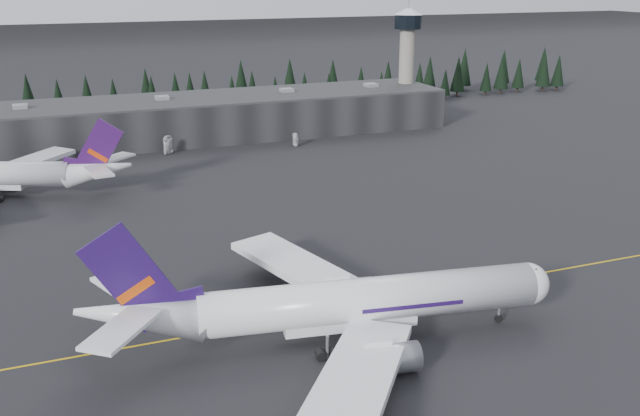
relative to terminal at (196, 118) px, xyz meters
name	(u,v)px	position (x,y,z in m)	size (l,w,h in m)	color
ground	(366,298)	(0.00, -125.00, -6.30)	(1400.00, 1400.00, 0.00)	black
taxiline	(372,304)	(0.00, -127.00, -6.29)	(400.00, 0.40, 0.02)	gold
terminal	(196,118)	(0.00, 0.00, 0.00)	(160.00, 30.00, 12.60)	black
control_tower	(407,52)	(75.00, 3.00, 17.11)	(10.00, 10.00, 37.70)	gray
treeline	(174,96)	(0.00, 37.00, 1.20)	(360.00, 20.00, 15.00)	black
mountain_ridge	(62,10)	(0.00, 875.00, -6.30)	(4400.00, 900.00, 420.00)	white
jet_main	(330,304)	(-10.61, -135.40, -0.73)	(66.88, 61.30, 19.76)	white
gse_vehicle_a	(168,152)	(-12.30, -18.32, -5.53)	(2.54, 5.51, 1.53)	silver
gse_vehicle_b	(296,144)	(24.88, -22.71, -5.59)	(1.67, 4.15, 1.41)	silver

